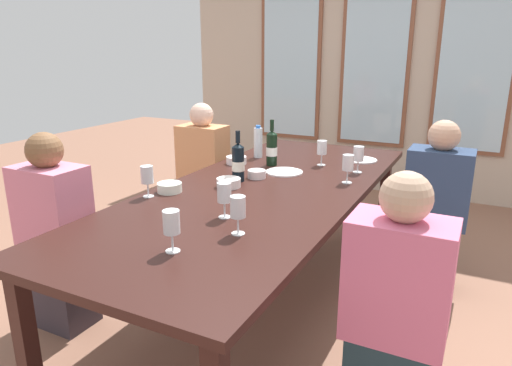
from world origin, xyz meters
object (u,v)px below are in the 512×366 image
at_px(wine_glass_0, 238,208).
at_px(seated_person_2, 203,174).
at_px(wine_glass_2, 224,193).
at_px(tasting_bowl_3, 229,183).
at_px(wine_glass_6, 322,148).
at_px(tasting_bowl_1, 236,160).
at_px(wine_glass_3, 358,155).
at_px(wine_bottle_0, 238,162).
at_px(wine_glass_1, 147,176).
at_px(white_plate_0, 360,160).
at_px(water_bottle, 258,142).
at_px(tasting_bowl_0, 170,187).
at_px(wine_glass_4, 171,224).
at_px(seated_person_3, 435,212).
at_px(white_plate_1, 284,172).
at_px(tasting_bowl_2, 257,174).
at_px(dining_table, 263,196).
at_px(wine_glass_5, 348,164).
at_px(seated_person_0, 56,238).
at_px(seated_person_1, 394,318).
at_px(wine_bottle_1, 272,148).

height_order(wine_glass_0, seated_person_2, seated_person_2).
bearing_deg(wine_glass_2, wine_glass_0, -43.80).
xyz_separation_m(tasting_bowl_3, wine_glass_6, (0.31, 0.74, 0.10)).
height_order(tasting_bowl_1, wine_glass_3, wine_glass_3).
height_order(wine_bottle_0, wine_glass_1, wine_bottle_0).
distance_m(tasting_bowl_3, wine_glass_0, 0.72).
xyz_separation_m(white_plate_0, water_bottle, (-0.71, -0.24, 0.11)).
height_order(tasting_bowl_0, water_bottle, water_bottle).
bearing_deg(wine_glass_4, seated_person_3, 62.45).
distance_m(white_plate_1, tasting_bowl_2, 0.22).
relative_size(wine_bottle_0, wine_glass_0, 1.79).
bearing_deg(seated_person_2, white_plate_0, 8.35).
relative_size(wine_bottle_0, tasting_bowl_1, 2.18).
bearing_deg(wine_glass_6, wine_glass_2, -93.64).
height_order(dining_table, white_plate_1, white_plate_1).
bearing_deg(wine_glass_2, wine_glass_6, 86.36).
height_order(dining_table, water_bottle, water_bottle).
height_order(tasting_bowl_1, tasting_bowl_2, tasting_bowl_1).
bearing_deg(wine_glass_3, wine_glass_2, -107.51).
distance_m(wine_glass_3, seated_person_3, 0.60).
relative_size(tasting_bowl_1, wine_glass_3, 0.82).
relative_size(dining_table, white_plate_1, 11.44).
height_order(white_plate_0, tasting_bowl_0, tasting_bowl_0).
xyz_separation_m(tasting_bowl_1, wine_glass_4, (0.49, -1.39, 0.09)).
xyz_separation_m(wine_glass_5, seated_person_3, (0.49, 0.33, -0.33)).
bearing_deg(seated_person_0, seated_person_3, 37.36).
bearing_deg(white_plate_0, dining_table, -110.19).
xyz_separation_m(dining_table, white_plate_1, (-0.02, 0.36, 0.06)).
xyz_separation_m(white_plate_1, wine_glass_1, (-0.46, -0.80, 0.11)).
bearing_deg(wine_glass_0, seated_person_1, -1.17).
bearing_deg(wine_glass_2, wine_bottle_0, 113.06).
bearing_deg(white_plate_0, wine_glass_1, -121.04).
height_order(wine_bottle_0, seated_person_3, seated_person_3).
bearing_deg(seated_person_0, water_bottle, 69.43).
height_order(wine_glass_2, seated_person_0, seated_person_0).
xyz_separation_m(wine_glass_0, wine_glass_6, (-0.08, 1.34, 0.00)).
relative_size(tasting_bowl_1, wine_glass_4, 0.82).
height_order(wine_bottle_1, tasting_bowl_1, wine_bottle_1).
relative_size(tasting_bowl_3, wine_glass_1, 0.82).
relative_size(tasting_bowl_1, wine_glass_6, 0.82).
xyz_separation_m(water_bottle, seated_person_0, (-0.53, -1.41, -0.33)).
relative_size(seated_person_1, seated_person_3, 1.00).
relative_size(wine_bottle_0, seated_person_1, 0.28).
distance_m(wine_bottle_1, tasting_bowl_2, 0.36).
bearing_deg(seated_person_2, wine_glass_2, -53.00).
xyz_separation_m(wine_bottle_0, tasting_bowl_2, (0.07, 0.11, -0.09)).
height_order(wine_bottle_1, tasting_bowl_2, wine_bottle_1).
xyz_separation_m(white_plate_1, seated_person_1, (0.92, -1.05, -0.22)).
xyz_separation_m(white_plate_1, wine_glass_5, (0.43, -0.04, 0.11)).
bearing_deg(seated_person_2, seated_person_1, -38.47).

